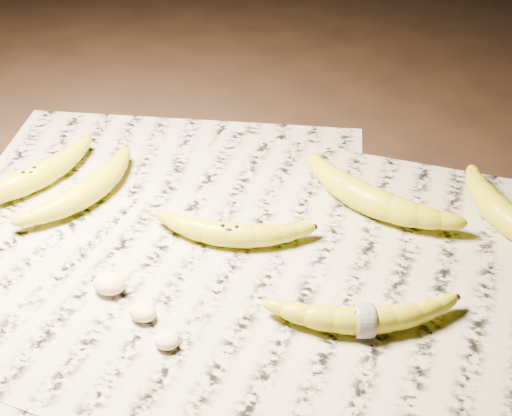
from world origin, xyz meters
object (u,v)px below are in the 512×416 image
(banana_taped, at_px, (364,318))
(banana_center, at_px, (230,232))
(banana_upper_a, at_px, (368,197))
(banana_upper_b, at_px, (506,214))
(banana_left_a, at_px, (30,177))
(banana_left_b, at_px, (89,189))

(banana_taped, bearing_deg, banana_center, 133.58)
(banana_upper_a, bearing_deg, banana_taped, -57.14)
(banana_center, height_order, banana_upper_a, banana_upper_a)
(banana_taped, relative_size, banana_upper_b, 1.00)
(banana_left_a, xyz_separation_m, banana_left_b, (0.09, 0.00, -0.00))
(banana_left_a, height_order, banana_taped, banana_left_a)
(banana_left_a, relative_size, banana_upper_a, 1.00)
(banana_left_b, relative_size, banana_upper_a, 0.87)
(banana_taped, relative_size, banana_upper_a, 0.90)
(banana_upper_a, xyz_separation_m, banana_upper_b, (0.18, 0.02, -0.00))
(banana_left_a, relative_size, banana_taped, 1.10)
(banana_center, bearing_deg, banana_upper_a, 29.47)
(banana_left_a, bearing_deg, banana_left_b, -61.85)
(banana_left_a, bearing_deg, banana_upper_b, -52.53)
(banana_left_a, distance_m, banana_upper_a, 0.47)
(banana_taped, bearing_deg, banana_left_b, 143.25)
(banana_upper_a, relative_size, banana_upper_b, 1.11)
(banana_center, distance_m, banana_taped, 0.21)
(banana_center, bearing_deg, banana_taped, -36.38)
(banana_center, bearing_deg, banana_left_a, 165.27)
(banana_left_a, relative_size, banana_left_b, 1.15)
(banana_upper_a, bearing_deg, banana_upper_b, 28.46)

